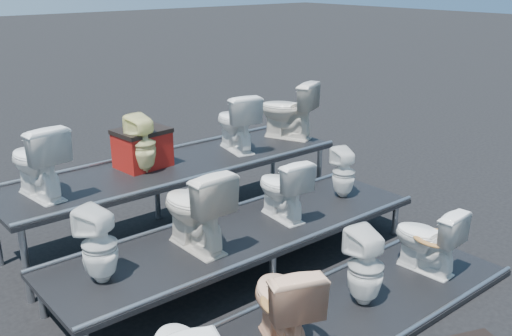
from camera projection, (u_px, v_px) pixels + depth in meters
ground at (243, 270)px, 6.14m from camera, size 80.00×80.00×0.00m
tier_front at (332, 321)px, 5.18m from camera, size 4.20×1.20×0.06m
tier_mid at (243, 251)px, 6.06m from camera, size 4.20×1.20×0.46m
tier_back at (177, 198)px, 6.94m from camera, size 4.20×1.20×0.86m
toilet_1 at (283, 303)px, 4.67m from camera, size 0.72×0.91×0.82m
toilet_2 at (366, 267)px, 5.31m from camera, size 0.39×0.39×0.75m
toilet_3 at (427, 239)px, 5.90m from camera, size 0.46×0.74×0.73m
toilet_4 at (99, 245)px, 4.92m from camera, size 0.41×0.42×0.69m
toilet_5 at (195, 208)px, 5.50m from camera, size 0.48×0.83×0.84m
toilet_6 at (282, 188)px, 6.21m from camera, size 0.46×0.72×0.70m
toilet_7 at (344, 173)px, 6.82m from camera, size 0.34×0.34×0.60m
toilet_8 at (37, 161)px, 5.71m from camera, size 0.51×0.80×0.77m
toilet_9 at (142, 144)px, 6.44m from camera, size 0.33×0.34×0.67m
toilet_10 at (236, 122)px, 7.24m from camera, size 0.56×0.80×0.75m
toilet_11 at (288, 110)px, 7.77m from camera, size 0.71×0.89×0.79m
red_crate at (143, 150)px, 6.67m from camera, size 0.61×0.51×0.41m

